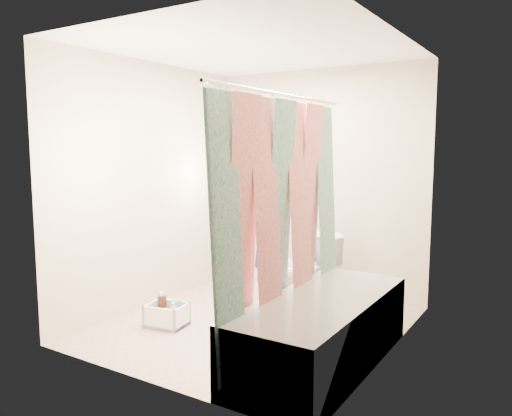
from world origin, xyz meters
The scene contains 14 objects.
floor centered at (0.00, 0.00, 0.00)m, with size 2.60×2.60×0.00m, color tan.
ceiling centered at (0.00, 0.00, 2.40)m, with size 2.40×2.60×0.02m, color white.
wall_back centered at (0.00, 1.30, 1.20)m, with size 2.40×0.02×2.40m, color beige.
wall_front centered at (0.00, -1.30, 1.20)m, with size 2.40×0.02×2.40m, color beige.
wall_left centered at (-1.20, 0.00, 1.20)m, with size 0.02×2.60×2.40m, color beige.
wall_right centered at (1.20, 0.00, 1.20)m, with size 0.02×2.60×2.40m, color beige.
bathtub centered at (0.85, -0.43, 0.27)m, with size 0.70×1.75×0.50m.
curtain_rod centered at (0.52, -0.43, 1.95)m, with size 0.02×0.02×1.90m, color silver.
shower_curtain centered at (0.52, -0.43, 1.02)m, with size 0.06×1.75×1.80m, color white.
toilet centered at (0.12, 0.73, 0.36)m, with size 0.41×0.71×0.73m, color white.
tank_lid centered at (0.08, 0.63, 0.43)m, with size 0.44×0.19×0.03m, color white.
tank_internals centered at (0.16, 0.93, 0.71)m, with size 0.17×0.10×0.24m.
plumber centered at (-0.13, 0.47, 0.78)m, with size 0.57×0.37×1.56m, color #0F2F9C.
cleaning_caddy centered at (-0.63, -0.43, 0.09)m, with size 0.37×0.31×0.26m.
Camera 1 is at (2.29, -3.63, 1.58)m, focal length 35.00 mm.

